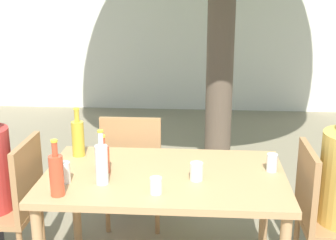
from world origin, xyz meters
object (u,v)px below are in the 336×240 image
patio_chair_1 (324,211)px  drinking_glass_2 (64,172)px  oil_cruet_0 (78,137)px  drinking_glass_3 (197,171)px  soda_bottle_3 (56,174)px  drinking_glass_0 (272,163)px  dining_table_front (164,186)px  patio_chair_2 (133,164)px  drinking_glass_1 (156,186)px  soda_bottle_2 (103,158)px  water_bottle_1 (102,163)px  patio_chair_0 (13,201)px

patio_chair_1 → drinking_glass_2: patio_chair_1 is taller
oil_cruet_0 → drinking_glass_2: (0.03, -0.43, -0.07)m
drinking_glass_2 → drinking_glass_3: drinking_glass_2 is taller
patio_chair_1 → soda_bottle_3: (-1.51, -0.33, 0.34)m
drinking_glass_0 → drinking_glass_2: bearing=-168.2°
oil_cruet_0 → drinking_glass_3: oil_cruet_0 is taller
dining_table_front → patio_chair_1: (0.96, 0.00, -0.13)m
dining_table_front → patio_chair_1: size_ratio=1.58×
patio_chair_2 → drinking_glass_0: size_ratio=8.34×
oil_cruet_0 → drinking_glass_1: (0.57, -0.54, -0.08)m
oil_cruet_0 → drinking_glass_3: 0.86m
soda_bottle_2 → patio_chair_1: bearing=0.2°
soda_bottle_3 → patio_chair_1: bearing=12.4°
water_bottle_1 → patio_chair_1: bearing=7.2°
soda_bottle_3 → drinking_glass_1: 0.54m
dining_table_front → drinking_glass_1: (-0.03, -0.27, 0.13)m
dining_table_front → drinking_glass_1: drinking_glass_1 is taller
patio_chair_2 → drinking_glass_1: size_ratio=9.87×
dining_table_front → drinking_glass_3: 0.25m
drinking_glass_0 → patio_chair_0: bearing=-176.8°
patio_chair_0 → soda_bottle_3: size_ratio=2.90×
patio_chair_1 → drinking_glass_3: patio_chair_1 is taller
water_bottle_1 → drinking_glass_3: bearing=9.6°
patio_chair_2 → drinking_glass_1: 1.02m
patio_chair_0 → oil_cruet_0: 0.57m
water_bottle_1 → oil_cruet_0: bearing=119.8°
soda_bottle_2 → drinking_glass_2: (-0.19, -0.16, -0.03)m
patio_chair_2 → soda_bottle_3: (-0.26, -1.01, 0.34)m
patio_chair_1 → water_bottle_1: 1.36m
patio_chair_0 → water_bottle_1: size_ratio=2.86×
soda_bottle_2 → soda_bottle_3: (-0.18, -0.33, 0.03)m
oil_cruet_0 → drinking_glass_2: oil_cruet_0 is taller
patio_chair_0 → soda_bottle_2: (0.59, -0.00, 0.30)m
soda_bottle_3 → drinking_glass_2: soda_bottle_3 is taller
oil_cruet_0 → patio_chair_1: bearing=-9.9°
oil_cruet_0 → drinking_glass_1: 0.79m
dining_table_front → oil_cruet_0: (-0.59, 0.27, 0.21)m
soda_bottle_2 → patio_chair_0: bearing=179.6°
dining_table_front → patio_chair_2: bearing=113.2°
oil_cruet_0 → water_bottle_1: (0.25, -0.43, -0.00)m
patio_chair_2 → drinking_glass_0: patio_chair_2 is taller
drinking_glass_0 → drinking_glass_1: 0.77m
patio_chair_1 → drinking_glass_3: (-0.77, -0.07, 0.27)m
drinking_glass_1 → drinking_glass_3: bearing=42.4°
oil_cruet_0 → soda_bottle_3: size_ratio=1.04×
drinking_glass_0 → oil_cruet_0: bearing=171.8°
oil_cruet_0 → soda_bottle_3: (0.04, -0.60, -0.00)m
dining_table_front → water_bottle_1: bearing=-154.5°
dining_table_front → patio_chair_1: 0.97m
patio_chair_1 → patio_chair_2: size_ratio=1.00×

